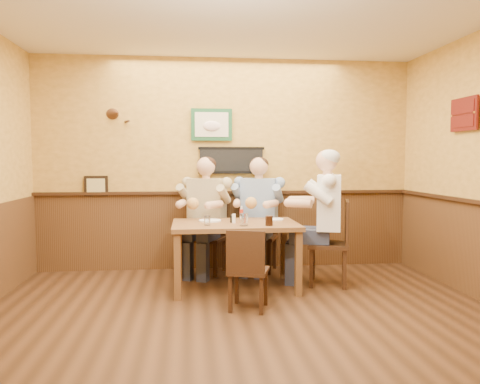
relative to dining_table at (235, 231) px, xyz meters
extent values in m
plane|color=#331E0F|center=(-0.01, -1.45, -0.66)|extent=(5.00, 5.00, 0.00)
cube|color=gold|center=(-0.01, 1.05, 0.74)|extent=(5.00, 0.02, 2.80)
cube|color=gold|center=(-0.01, -3.95, 0.74)|extent=(5.00, 0.02, 2.80)
cube|color=brown|center=(-0.01, 1.03, -0.16)|extent=(5.00, 0.02, 1.00)
cube|color=black|center=(0.05, 1.01, 0.79)|extent=(0.88, 0.03, 0.34)
cube|color=#1B502B|center=(-0.21, 1.01, 1.26)|extent=(0.54, 0.03, 0.42)
cube|color=black|center=(-1.71, 1.01, 0.46)|extent=(0.30, 0.03, 0.26)
cube|color=maroon|center=(2.45, -0.40, 1.29)|extent=(0.03, 0.48, 0.36)
cube|color=brown|center=(0.00, 0.00, 0.07)|extent=(1.40, 0.90, 0.05)
cube|color=brown|center=(-0.64, -0.39, -0.31)|extent=(0.07, 0.07, 0.70)
cube|color=brown|center=(0.64, -0.39, -0.31)|extent=(0.07, 0.07, 0.70)
cube|color=brown|center=(-0.64, 0.39, -0.31)|extent=(0.07, 0.07, 0.70)
cube|color=brown|center=(0.64, 0.39, -0.31)|extent=(0.07, 0.07, 0.70)
cylinder|color=white|center=(-0.32, -0.17, 0.14)|extent=(0.09, 0.09, 0.10)
cylinder|color=silver|center=(0.07, -0.25, 0.16)|extent=(0.12, 0.12, 0.13)
cylinder|color=black|center=(0.34, -0.27, 0.15)|extent=(0.09, 0.09, 0.11)
cylinder|color=red|center=(0.07, -0.01, 0.18)|extent=(0.05, 0.05, 0.17)
cylinder|color=white|center=(-0.02, -0.03, 0.14)|extent=(0.05, 0.05, 0.10)
cylinder|color=black|center=(-0.04, 0.01, 0.13)|extent=(0.03, 0.03, 0.08)
cylinder|color=white|center=(-0.28, 0.15, 0.10)|extent=(0.34, 0.34, 0.02)
cylinder|color=white|center=(0.49, 0.19, 0.10)|extent=(0.26, 0.26, 0.01)
camera|label=1|loc=(-0.51, -5.20, 0.80)|focal=35.00mm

